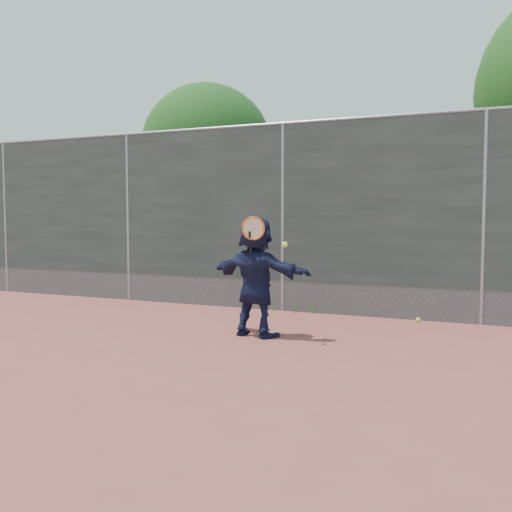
% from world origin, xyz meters
% --- Properties ---
extents(ground, '(80.00, 80.00, 0.00)m').
position_xyz_m(ground, '(0.00, 0.00, 0.00)').
color(ground, '#9E4C42').
rests_on(ground, ground).
extents(player, '(1.49, 0.71, 1.54)m').
position_xyz_m(player, '(0.39, 1.53, 0.77)').
color(player, '#141A39').
rests_on(player, ground).
extents(ball_ground, '(0.07, 0.07, 0.07)m').
position_xyz_m(ball_ground, '(2.16, 3.35, 0.03)').
color(ball_ground, '#EFF737').
rests_on(ball_ground, ground).
extents(fence, '(20.00, 0.06, 3.03)m').
position_xyz_m(fence, '(-0.00, 3.50, 1.58)').
color(fence, '#38423D').
rests_on(fence, ground).
extents(swing_action, '(0.62, 0.18, 0.51)m').
position_xyz_m(swing_action, '(0.48, 1.33, 1.34)').
color(swing_action, '#DC5114').
rests_on(swing_action, ground).
extents(tree_left, '(3.15, 3.00, 4.53)m').
position_xyz_m(tree_left, '(-2.85, 6.55, 2.94)').
color(tree_left, '#382314').
rests_on(tree_left, ground).
extents(weed_clump, '(0.68, 0.07, 0.30)m').
position_xyz_m(weed_clump, '(0.29, 3.38, 0.13)').
color(weed_clump, '#387226').
rests_on(weed_clump, ground).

